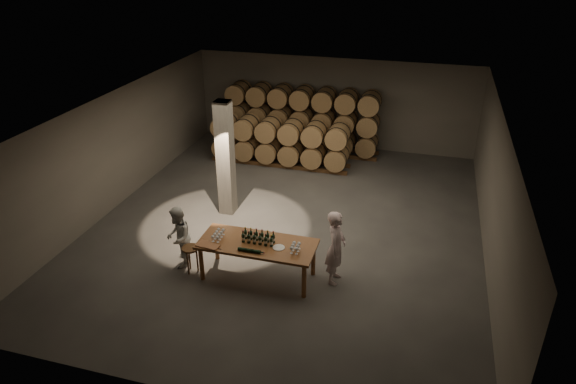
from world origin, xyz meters
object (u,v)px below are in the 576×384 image
(bottle_cluster, at_px, (258,238))
(plate, at_px, (279,248))
(person_man, at_px, (336,247))
(person_woman, at_px, (178,237))
(stool, at_px, (191,252))
(notebook_near, at_px, (212,247))
(tasting_table, at_px, (257,247))

(bottle_cluster, xyz_separation_m, plate, (0.50, -0.09, -0.10))
(person_man, xyz_separation_m, person_woman, (-3.61, -0.37, -0.12))
(stool, distance_m, person_woman, 0.48)
(person_man, bearing_deg, plate, 110.82)
(plate, bearing_deg, notebook_near, -165.21)
(plate, xyz_separation_m, person_woman, (-2.42, 0.03, -0.16))
(plate, relative_size, person_man, 0.15)
(bottle_cluster, height_order, stool, bottle_cluster)
(tasting_table, relative_size, stool, 4.00)
(tasting_table, xyz_separation_m, plate, (0.51, -0.06, 0.11))
(bottle_cluster, xyz_separation_m, person_man, (1.68, 0.31, -0.13))
(bottle_cluster, relative_size, person_man, 0.42)
(plate, height_order, stool, plate)
(tasting_table, xyz_separation_m, notebook_near, (-0.88, -0.43, 0.12))
(bottle_cluster, distance_m, notebook_near, 1.02)
(bottle_cluster, relative_size, stool, 1.11)
(bottle_cluster, distance_m, person_woman, 1.95)
(bottle_cluster, height_order, plate, bottle_cluster)
(notebook_near, relative_size, stool, 0.43)
(notebook_near, distance_m, stool, 0.78)
(bottle_cluster, bearing_deg, person_man, 10.39)
(tasting_table, bearing_deg, notebook_near, -154.11)
(stool, bearing_deg, notebook_near, -17.91)
(plate, height_order, person_man, person_man)
(plate, bearing_deg, tasting_table, 173.33)
(tasting_table, distance_m, bottle_cluster, 0.21)
(stool, bearing_deg, tasting_table, 8.14)
(plate, distance_m, notebook_near, 1.44)
(plate, distance_m, person_man, 1.25)
(stool, xyz_separation_m, person_man, (3.23, 0.56, 0.34))
(tasting_table, distance_m, notebook_near, 0.99)
(tasting_table, bearing_deg, person_woman, -179.05)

